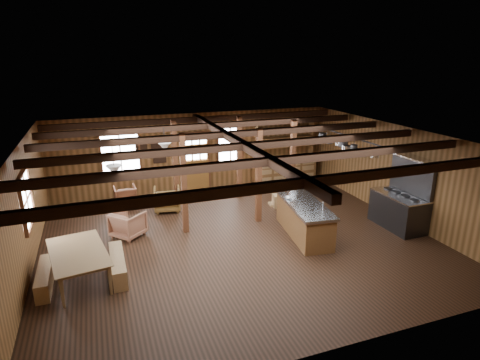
# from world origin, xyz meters

# --- Properties ---
(room) EXTENTS (10.04, 9.04, 2.84)m
(room) POSITION_xyz_m (0.00, 0.00, 1.40)
(room) COLOR black
(room) RESTS_ON ground
(ceiling_joists) EXTENTS (9.80, 8.82, 0.18)m
(ceiling_joists) POSITION_xyz_m (0.00, 0.18, 2.68)
(ceiling_joists) COLOR black
(ceiling_joists) RESTS_ON ceiling
(timber_posts) EXTENTS (3.95, 2.35, 2.80)m
(timber_posts) POSITION_xyz_m (0.52, 2.08, 1.40)
(timber_posts) COLOR #492814
(timber_posts) RESTS_ON floor
(back_door) EXTENTS (1.02, 0.08, 2.15)m
(back_door) POSITION_xyz_m (0.00, 4.45, 0.88)
(back_door) COLOR brown
(back_door) RESTS_ON floor
(window_back_left) EXTENTS (1.32, 0.06, 1.32)m
(window_back_left) POSITION_xyz_m (-2.60, 4.46, 1.60)
(window_back_left) COLOR white
(window_back_left) RESTS_ON wall_back
(window_back_right) EXTENTS (1.02, 0.06, 1.32)m
(window_back_right) POSITION_xyz_m (1.30, 4.46, 1.60)
(window_back_right) COLOR white
(window_back_right) RESTS_ON wall_back
(window_left) EXTENTS (0.14, 1.24, 1.32)m
(window_left) POSITION_xyz_m (-4.96, 0.50, 1.60)
(window_left) COLOR white
(window_left) RESTS_ON wall_back
(notice_boards) EXTENTS (1.08, 0.03, 0.90)m
(notice_boards) POSITION_xyz_m (-1.50, 4.46, 1.64)
(notice_boards) COLOR silver
(notice_boards) RESTS_ON wall_back
(back_counter) EXTENTS (2.55, 0.60, 2.45)m
(back_counter) POSITION_xyz_m (3.40, 4.20, 0.60)
(back_counter) COLOR brown
(back_counter) RESTS_ON floor
(pendant_lamps) EXTENTS (1.86, 2.36, 0.66)m
(pendant_lamps) POSITION_xyz_m (-2.25, 1.00, 2.25)
(pendant_lamps) COLOR #313133
(pendant_lamps) RESTS_ON ceiling
(pot_rack) EXTENTS (0.45, 3.00, 0.45)m
(pot_rack) POSITION_xyz_m (3.40, 0.36, 2.28)
(pot_rack) COLOR #313133
(pot_rack) RESTS_ON ceiling
(kitchen_island) EXTENTS (1.22, 2.60, 1.20)m
(kitchen_island) POSITION_xyz_m (1.80, -0.32, 0.48)
(kitchen_island) COLOR brown
(kitchen_island) RESTS_ON floor
(step_stool) EXTENTS (0.52, 0.40, 0.43)m
(step_stool) POSITION_xyz_m (2.08, 1.80, 0.21)
(step_stool) COLOR olive
(step_stool) RESTS_ON floor
(commercial_range) EXTENTS (0.87, 1.69, 2.08)m
(commercial_range) POSITION_xyz_m (4.65, -0.78, 0.66)
(commercial_range) COLOR #313133
(commercial_range) RESTS_ON floor
(dining_table) EXTENTS (1.42, 2.15, 0.70)m
(dining_table) POSITION_xyz_m (-3.90, -0.70, 0.35)
(dining_table) COLOR brown
(dining_table) RESTS_ON floor
(bench_wall) EXTENTS (0.27, 1.46, 0.40)m
(bench_wall) POSITION_xyz_m (-4.65, -0.70, 0.20)
(bench_wall) COLOR olive
(bench_wall) RESTS_ON floor
(bench_aisle) EXTENTS (0.30, 1.60, 0.44)m
(bench_aisle) POSITION_xyz_m (-3.14, -0.70, 0.22)
(bench_aisle) COLOR olive
(bench_aisle) RESTS_ON floor
(armchair_a) EXTENTS (0.71, 0.73, 0.64)m
(armchair_a) POSITION_xyz_m (-2.60, 3.73, 0.32)
(armchair_a) COLOR brown
(armchair_a) RESTS_ON floor
(armchair_b) EXTENTS (0.93, 0.95, 0.75)m
(armchair_b) POSITION_xyz_m (-1.39, 2.77, 0.37)
(armchair_b) COLOR brown
(armchair_b) RESTS_ON floor
(armchair_c) EXTENTS (1.09, 1.09, 0.71)m
(armchair_c) POSITION_xyz_m (-2.74, 1.24, 0.36)
(armchair_c) COLOR brown
(armchair_c) RESTS_ON floor
(counter_pot) EXTENTS (0.28, 0.28, 0.17)m
(counter_pot) POSITION_xyz_m (1.87, 0.44, 1.02)
(counter_pot) COLOR silver
(counter_pot) RESTS_ON kitchen_island
(bowl) EXTENTS (0.28, 0.28, 0.06)m
(bowl) POSITION_xyz_m (1.50, 0.10, 0.97)
(bowl) COLOR silver
(bowl) RESTS_ON kitchen_island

